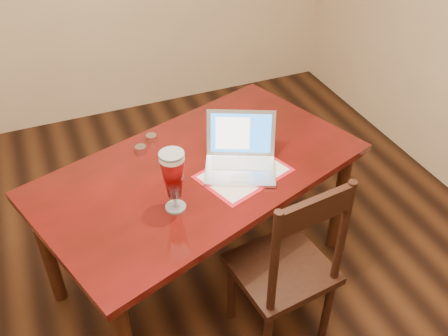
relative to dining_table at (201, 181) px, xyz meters
name	(u,v)px	position (x,y,z in m)	size (l,w,h in m)	color
room_shell	(155,27)	(-0.28, -0.41, 1.05)	(4.51, 5.01, 2.71)	tan
dining_table	(201,181)	(0.00, 0.00, 0.00)	(1.92, 1.46, 1.12)	#540B0B
dining_chair	(287,269)	(0.23, -0.57, -0.20)	(0.51, 0.49, 1.09)	black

